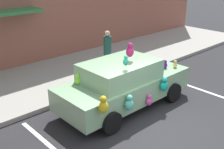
% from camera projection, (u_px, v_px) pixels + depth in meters
% --- Properties ---
extents(ground_plane, '(60.00, 60.00, 0.00)m').
position_uv_depth(ground_plane, '(153.00, 132.00, 7.60)').
color(ground_plane, '#262628').
extents(sidewalk, '(24.00, 4.00, 0.15)m').
position_uv_depth(sidewalk, '(55.00, 78.00, 10.99)').
color(sidewalk, gray).
rests_on(sidewalk, ground).
extents(parking_stripe_front, '(0.12, 3.60, 0.01)m').
position_uv_depth(parking_stripe_front, '(190.00, 86.00, 10.42)').
color(parking_stripe_front, silver).
rests_on(parking_stripe_front, ground).
extents(plush_covered_car, '(4.45, 2.08, 2.11)m').
position_uv_depth(plush_covered_car, '(124.00, 83.00, 8.67)').
color(plush_covered_car, '#7EA87E').
rests_on(plush_covered_car, ground).
extents(teddy_bear_on_sidewalk, '(0.30, 0.25, 0.57)m').
position_uv_depth(teddy_bear_on_sidewalk, '(101.00, 74.00, 10.46)').
color(teddy_bear_on_sidewalk, beige).
rests_on(teddy_bear_on_sidewalk, sidewalk).
extents(pedestrian_near_shopfront, '(0.32, 0.32, 1.63)m').
position_uv_depth(pedestrian_near_shopfront, '(107.00, 52.00, 11.39)').
color(pedestrian_near_shopfront, '#1D4941').
rests_on(pedestrian_near_shopfront, sidewalk).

